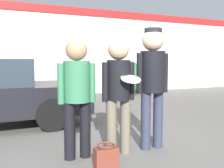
{
  "coord_description": "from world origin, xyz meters",
  "views": [
    {
      "loc": [
        -1.55,
        -3.22,
        1.32
      ],
      "look_at": [
        -0.07,
        0.19,
        1.0
      ],
      "focal_mm": 40.0,
      "sensor_mm": 36.0,
      "label": 1
    }
  ],
  "objects_px": {
    "person_middle_with_frisbee": "(119,87)",
    "handbag": "(106,156)",
    "person_left": "(77,88)",
    "person_right": "(153,76)",
    "shrub": "(127,77)"
  },
  "relations": [
    {
      "from": "person_left",
      "to": "person_right",
      "type": "bearing_deg",
      "value": -3.41
    },
    {
      "from": "handbag",
      "to": "person_right",
      "type": "bearing_deg",
      "value": 22.81
    },
    {
      "from": "person_left",
      "to": "shrub",
      "type": "height_order",
      "value": "person_left"
    },
    {
      "from": "person_left",
      "to": "handbag",
      "type": "height_order",
      "value": "person_left"
    },
    {
      "from": "person_right",
      "to": "shrub",
      "type": "distance_m",
      "value": 6.57
    },
    {
      "from": "person_middle_with_frisbee",
      "to": "handbag",
      "type": "height_order",
      "value": "person_middle_with_frisbee"
    },
    {
      "from": "person_right",
      "to": "shrub",
      "type": "relative_size",
      "value": 1.31
    },
    {
      "from": "person_middle_with_frisbee",
      "to": "person_right",
      "type": "xyz_separation_m",
      "value": [
        0.58,
        0.03,
        0.15
      ]
    },
    {
      "from": "person_right",
      "to": "shrub",
      "type": "height_order",
      "value": "person_right"
    },
    {
      "from": "shrub",
      "to": "person_middle_with_frisbee",
      "type": "bearing_deg",
      "value": -117.95
    },
    {
      "from": "person_left",
      "to": "person_right",
      "type": "xyz_separation_m",
      "value": [
        1.16,
        -0.07,
        0.15
      ]
    },
    {
      "from": "handbag",
      "to": "person_middle_with_frisbee",
      "type": "bearing_deg",
      "value": 46.59
    },
    {
      "from": "person_left",
      "to": "handbag",
      "type": "distance_m",
      "value": 0.97
    },
    {
      "from": "person_left",
      "to": "shrub",
      "type": "xyz_separation_m",
      "value": [
        3.78,
        5.94,
        -0.27
      ]
    },
    {
      "from": "person_right",
      "to": "handbag",
      "type": "relative_size",
      "value": 6.08
    }
  ]
}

